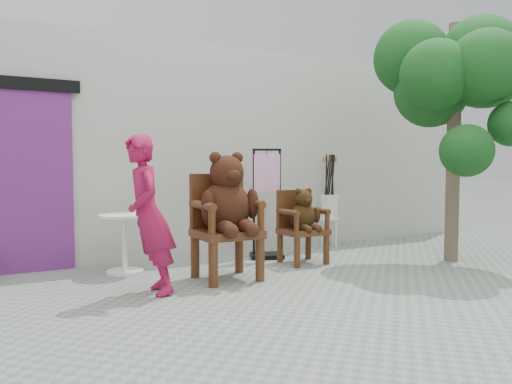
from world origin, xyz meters
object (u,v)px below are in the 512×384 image
chair_small (302,218)px  cafe_table (124,236)px  tree (458,73)px  display_stand (267,216)px  chair_big (226,207)px  stool_bucket (329,206)px  person (149,215)px

chair_small → cafe_table: 2.27m
tree → chair_small: bearing=155.3°
chair_small → display_stand: (-0.23, 0.52, -0.00)m
chair_big → stool_bucket: 2.70m
person → cafe_table: size_ratio=2.26×
chair_big → tree: size_ratio=0.44×
chair_small → person: bearing=-165.1°
cafe_table → tree: tree is taller
person → chair_small: bearing=108.2°
display_stand → stool_bucket: (1.35, 0.36, 0.06)m
chair_big → tree: tree is taller
chair_small → person: (-2.23, -0.59, 0.21)m
chair_big → chair_small: 1.34m
person → stool_bucket: (3.35, 1.48, -0.16)m
person → stool_bucket: 3.66m
chair_small → cafe_table: size_ratio=1.41×
display_stand → tree: tree is taller
chair_big → cafe_table: 1.34m
cafe_table → stool_bucket: 3.35m
chair_big → person: person is taller
chair_small → cafe_table: (-2.20, 0.52, -0.15)m
chair_small → stool_bucket: size_ratio=0.68×
display_stand → tree: 3.19m
cafe_table → display_stand: display_stand is taller
chair_small → person: person is taller
display_stand → chair_small: bearing=-43.0°
person → display_stand: (2.00, 1.11, -0.21)m
cafe_table → stool_bucket: bearing=6.2°
person → stool_bucket: size_ratio=1.10×
chair_big → chair_small: size_ratio=1.46×
cafe_table → display_stand: 1.97m
stool_bucket → tree: (0.77, -1.75, 1.87)m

